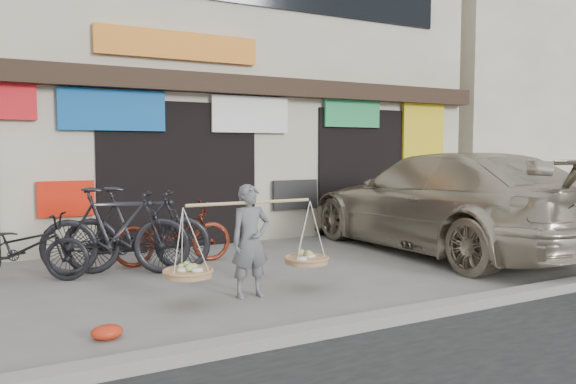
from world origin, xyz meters
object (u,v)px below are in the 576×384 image
street_vendor (250,246)px  bike_1 (137,230)px  bike_2 (173,233)px  suv (443,202)px  bike_0 (23,248)px  bike_3 (116,231)px

street_vendor → bike_1: street_vendor is taller
bike_2 → suv: 4.75m
bike_0 → bike_1: bearing=-73.9°
bike_1 → bike_2: 0.78m
street_vendor → bike_3: bearing=120.2°
bike_2 → bike_3: 1.06m
street_vendor → suv: suv is taller
street_vendor → suv: size_ratio=0.35×
bike_0 → bike_3: bike_3 is taller
bike_1 → bike_3: 0.31m
bike_3 → suv: 5.61m
bike_0 → bike_1: bike_1 is taller
bike_0 → bike_3: size_ratio=0.84×
bike_0 → bike_2: size_ratio=0.96×
street_vendor → bike_1: size_ratio=1.01×
bike_1 → bike_3: (-0.31, 0.00, 0.00)m
street_vendor → bike_0: street_vendor is taller
bike_3 → suv: (5.55, -0.82, 0.24)m
suv → street_vendor: bearing=17.2°
street_vendor → suv: bearing=15.4°
bike_0 → suv: (6.76, -1.02, 0.41)m
street_vendor → bike_0: size_ratio=1.20×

